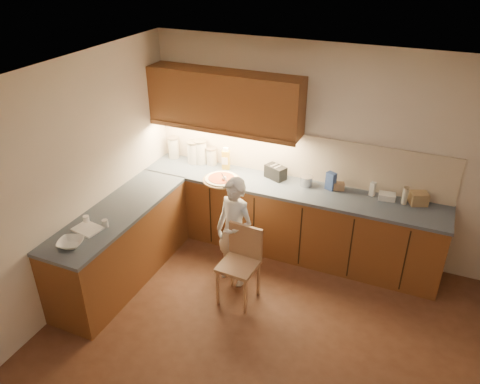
{
  "coord_description": "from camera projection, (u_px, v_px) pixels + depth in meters",
  "views": [
    {
      "loc": [
        1.08,
        -3.14,
        3.6
      ],
      "look_at": [
        -0.8,
        1.2,
        1.0
      ],
      "focal_mm": 35.0,
      "sensor_mm": 36.0,
      "label": 1
    }
  ],
  "objects": [
    {
      "name": "oil_jug",
      "position": [
        226.0,
        159.0,
        6.05
      ],
      "size": [
        0.11,
        0.09,
        0.3
      ],
      "rotation": [
        0.0,
        0.0,
        0.25
      ],
      "color": "gold",
      "rests_on": "l_counter"
    },
    {
      "name": "spice_jar_a",
      "position": [
        86.0,
        220.0,
        4.95
      ],
      "size": [
        0.08,
        0.08,
        0.08
      ],
      "primitive_type": "cylinder",
      "rotation": [
        0.0,
        0.0,
        0.34
      ],
      "color": "white",
      "rests_on": "l_counter"
    },
    {
      "name": "white_bottle",
      "position": [
        373.0,
        189.0,
        5.45
      ],
      "size": [
        0.07,
        0.07,
        0.17
      ],
      "primitive_type": "cube",
      "rotation": [
        0.0,
        0.0,
        -0.32
      ],
      "color": "silver",
      "rests_on": "l_counter"
    },
    {
      "name": "steel_pot",
      "position": [
        306.0,
        181.0,
        5.68
      ],
      "size": [
        0.16,
        0.16,
        0.12
      ],
      "color": "#BBBBC0",
      "rests_on": "l_counter"
    },
    {
      "name": "toaster",
      "position": [
        276.0,
        172.0,
        5.84
      ],
      "size": [
        0.3,
        0.24,
        0.17
      ],
      "rotation": [
        0.0,
        0.0,
        -0.41
      ],
      "color": "black",
      "rests_on": "l_counter"
    },
    {
      "name": "mixing_bowl",
      "position": [
        71.0,
        243.0,
        4.59
      ],
      "size": [
        0.31,
        0.31,
        0.06
      ],
      "primitive_type": "imported",
      "rotation": [
        0.0,
        0.0,
        0.31
      ],
      "color": "white",
      "rests_on": "l_counter"
    },
    {
      "name": "tall_jar",
      "position": [
        405.0,
        195.0,
        5.27
      ],
      "size": [
        0.07,
        0.07,
        0.21
      ],
      "rotation": [
        0.0,
        0.0,
        -0.17
      ],
      "color": "silver",
      "rests_on": "l_counter"
    },
    {
      "name": "l_counter",
      "position": [
        232.0,
        227.0,
        5.74
      ],
      "size": [
        3.77,
        2.62,
        0.92
      ],
      "color": "brown",
      "rests_on": "ground"
    },
    {
      "name": "child",
      "position": [
        234.0,
        232.0,
        5.27
      ],
      "size": [
        0.56,
        0.44,
        1.33
      ],
      "primitive_type": "imported",
      "rotation": [
        0.0,
        0.0,
        -0.29
      ],
      "color": "white",
      "rests_on": "ground"
    },
    {
      "name": "canister_d",
      "position": [
        211.0,
        156.0,
        6.18
      ],
      "size": [
        0.14,
        0.14,
        0.23
      ],
      "rotation": [
        0.0,
        0.0,
        -0.35
      ],
      "color": "silver",
      "rests_on": "l_counter"
    },
    {
      "name": "dough_cloth",
      "position": [
        87.0,
        229.0,
        4.85
      ],
      "size": [
        0.31,
        0.26,
        0.02
      ],
      "primitive_type": "cube",
      "rotation": [
        0.0,
        0.0,
        -0.14
      ],
      "color": "white",
      "rests_on": "l_counter"
    },
    {
      "name": "wooden_chair",
      "position": [
        241.0,
        259.0,
        5.09
      ],
      "size": [
        0.42,
        0.42,
        0.88
      ],
      "rotation": [
        0.0,
        0.0,
        -0.06
      ],
      "color": "tan",
      "rests_on": "ground"
    },
    {
      "name": "spice_jar_b",
      "position": [
        105.0,
        223.0,
        4.88
      ],
      "size": [
        0.08,
        0.08,
        0.09
      ],
      "primitive_type": "cylinder",
      "rotation": [
        0.0,
        0.0,
        -0.37
      ],
      "color": "silver",
      "rests_on": "l_counter"
    },
    {
      "name": "backsplash",
      "position": [
        297.0,
        156.0,
        5.78
      ],
      "size": [
        3.75,
        0.02,
        0.58
      ],
      "primitive_type": "cube",
      "color": "beige",
      "rests_on": "l_counter"
    },
    {
      "name": "blue_box",
      "position": [
        331.0,
        181.0,
        5.57
      ],
      "size": [
        0.13,
        0.11,
        0.22
      ],
      "primitive_type": "cube",
      "rotation": [
        0.0,
        0.0,
        -0.4
      ],
      "color": "#2F488D",
      "rests_on": "l_counter"
    },
    {
      "name": "canister_b",
      "position": [
        194.0,
        152.0,
        6.21
      ],
      "size": [
        0.17,
        0.17,
        0.3
      ],
      "rotation": [
        0.0,
        0.0,
        -0.14
      ],
      "color": "white",
      "rests_on": "l_counter"
    },
    {
      "name": "canister_c",
      "position": [
        201.0,
        152.0,
        6.2
      ],
      "size": [
        0.17,
        0.17,
        0.33
      ],
      "rotation": [
        0.0,
        0.0,
        -0.07
      ],
      "color": "white",
      "rests_on": "l_counter"
    },
    {
      "name": "flat_pack",
      "position": [
        387.0,
        196.0,
        5.39
      ],
      "size": [
        0.2,
        0.15,
        0.07
      ],
      "primitive_type": "cube",
      "rotation": [
        0.0,
        0.0,
        0.12
      ],
      "color": "white",
      "rests_on": "l_counter"
    },
    {
      "name": "pizza_on_board",
      "position": [
        222.0,
        179.0,
        5.81
      ],
      "size": [
        0.47,
        0.47,
        0.19
      ],
      "rotation": [
        0.0,
        0.0,
        -0.3
      ],
      "color": "#A58052",
      "rests_on": "l_counter"
    },
    {
      "name": "room",
      "position": [
        271.0,
        203.0,
        3.83
      ],
      "size": [
        4.54,
        4.5,
        2.62
      ],
      "color": "#542E1C",
      "rests_on": "ground"
    },
    {
      "name": "card_box_a",
      "position": [
        339.0,
        186.0,
        5.59
      ],
      "size": [
        0.15,
        0.13,
        0.09
      ],
      "primitive_type": "cube",
      "rotation": [
        0.0,
        0.0,
        0.35
      ],
      "color": "tan",
      "rests_on": "l_counter"
    },
    {
      "name": "canister_a",
      "position": [
        174.0,
        147.0,
        6.35
      ],
      "size": [
        0.15,
        0.15,
        0.3
      ],
      "rotation": [
        0.0,
        0.0,
        -0.29
      ],
      "color": "beige",
      "rests_on": "l_counter"
    },
    {
      "name": "card_box_b",
      "position": [
        419.0,
        198.0,
        5.28
      ],
      "size": [
        0.23,
        0.21,
        0.15
      ],
      "primitive_type": "cube",
      "rotation": [
        0.0,
        0.0,
        0.4
      ],
      "color": "tan",
      "rests_on": "l_counter"
    },
    {
      "name": "upper_cabinets",
      "position": [
        224.0,
        100.0,
        5.65
      ],
      "size": [
        1.95,
        0.36,
        0.73
      ],
      "color": "brown",
      "rests_on": "ground"
    }
  ]
}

